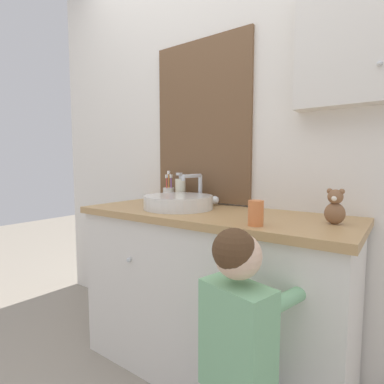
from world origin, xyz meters
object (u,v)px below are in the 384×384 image
Objects in this scene: sink_basin at (179,201)px; drinking_cup at (256,213)px; soap_dispenser at (180,191)px; toothbrush_holder at (169,194)px; teddy_bear at (335,207)px; child_figure at (238,350)px.

sink_basin is 0.55m from drinking_cup.
sink_basin is at bearing -54.08° from soap_dispenser.
sink_basin is 2.23× the size of soap_dispenser.
drinking_cup is (0.52, -0.18, 0.01)m from sink_basin.
sink_basin is at bearing -39.08° from toothbrush_holder.
teddy_bear is (0.90, -0.16, -0.01)m from soap_dispenser.
sink_basin reaches higher than teddy_bear.
drinking_cup is (-0.06, 0.25, 0.41)m from child_figure.
soap_dispenser is at bearing 0.35° from toothbrush_holder.
toothbrush_holder is at bearing 142.44° from child_figure.
drinking_cup is at bearing -26.12° from toothbrush_holder.
toothbrush_holder reaches higher than soap_dispenser.
child_figure is at bearing -77.15° from drinking_cup.
child_figure is at bearing -37.56° from toothbrush_holder.
teddy_bear is at bearing -8.83° from toothbrush_holder.
soap_dispenser is (-0.13, 0.18, 0.04)m from sink_basin.
toothbrush_holder is 1.05× the size of soap_dispenser.
teddy_bear is (0.77, 0.03, 0.03)m from sink_basin.
teddy_bear reaches higher than child_figure.
sink_basin is 0.29m from toothbrush_holder.
teddy_bear is (0.99, -0.15, 0.02)m from toothbrush_holder.
sink_basin is at bearing 160.68° from drinking_cup.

